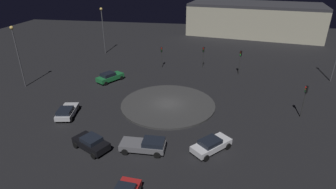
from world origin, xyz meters
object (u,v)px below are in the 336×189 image
object	(u,v)px
traffic_light_west	(305,95)
car_white	(211,145)
car_black	(91,143)
traffic_light_south_near	(203,53)
traffic_light_south	(162,53)
car_grey	(145,145)
traffic_light_southwest	(240,58)
store_building	(254,19)
streetlamp_east	(17,49)
car_silver	(67,112)
car_green	(110,77)
streetlamp_southeast	(102,23)

from	to	relation	value
traffic_light_west	car_white	bearing A→B (deg)	40.58
car_black	traffic_light_south_near	size ratio (longest dim) A/B	1.11
traffic_light_west	traffic_light_south	bearing A→B (deg)	-35.39
car_grey	traffic_light_southwest	world-z (taller)	traffic_light_southwest
store_building	streetlamp_east	bearing A→B (deg)	58.47
car_white	traffic_light_southwest	xyz separation A→B (m)	(-4.35, -22.90, 2.33)
car_silver	car_green	bearing A→B (deg)	-15.73
car_silver	traffic_light_south	bearing A→B (deg)	-32.75
car_green	traffic_light_west	bearing A→B (deg)	-73.05
car_silver	traffic_light_southwest	world-z (taller)	traffic_light_southwest
traffic_light_south	store_building	xyz separation A→B (m)	(-20.11, -32.23, 1.42)
car_black	streetlamp_southeast	size ratio (longest dim) A/B	0.45
car_silver	streetlamp_southeast	distance (m)	28.85
store_building	traffic_light_southwest	bearing A→B (deg)	89.99
streetlamp_southeast	car_silver	bearing A→B (deg)	101.69
car_grey	car_black	bearing A→B (deg)	5.14
traffic_light_west	traffic_light_south_near	bearing A→B (deg)	-50.39
streetlamp_east	traffic_light_south_near	bearing A→B (deg)	-153.62
traffic_light_west	store_building	bearing A→B (deg)	-87.77
car_black	store_building	xyz separation A→B (m)	(-22.59, -58.37, 3.47)
car_white	car_green	bearing A→B (deg)	-90.78
car_silver	traffic_light_south_near	distance (m)	26.76
traffic_light_west	streetlamp_east	bearing A→B (deg)	-2.93
car_green	traffic_light_west	size ratio (longest dim) A/B	1.12
traffic_light_west	traffic_light_south_near	size ratio (longest dim) A/B	1.07
car_white	store_building	xyz separation A→B (m)	(-10.44, -56.69, 3.49)
car_white	store_building	bearing A→B (deg)	-147.18
car_silver	traffic_light_south	xyz separation A→B (m)	(-8.34, -20.24, 2.11)
car_green	streetlamp_southeast	xyz separation A→B (m)	(6.86, -15.58, 5.70)
traffic_light_south_near	car_green	bearing A→B (deg)	-44.34
car_black	car_green	bearing A→B (deg)	-47.43
car_green	traffic_light_southwest	size ratio (longest dim) A/B	1.10
traffic_light_southwest	streetlamp_east	xyz separation A→B (m)	(33.71, 10.81, 3.01)
car_grey	car_green	bearing A→B (deg)	-60.32
traffic_light_west	streetlamp_east	world-z (taller)	streetlamp_east
streetlamp_southeast	car_white	bearing A→B (deg)	126.66
streetlamp_southeast	streetlamp_east	distance (m)	20.60
car_black	car_grey	distance (m)	5.59
traffic_light_west	car_silver	bearing A→B (deg)	10.74
car_black	streetlamp_east	xyz separation A→B (m)	(17.20, -13.77, 5.32)
car_grey	car_green	size ratio (longest dim) A/B	0.96
car_black	store_building	world-z (taller)	store_building
car_green	traffic_light_south_near	xyz separation A→B (m)	(-14.80, -9.30, 2.04)
car_grey	streetlamp_east	distance (m)	26.84
traffic_light_west	streetlamp_east	size ratio (longest dim) A/B	0.45
streetlamp_east	traffic_light_southwest	bearing A→B (deg)	-162.21
car_black	streetlamp_southeast	distance (m)	35.98
car_black	streetlamp_southeast	bearing A→B (deg)	-43.10
car_white	car_green	distance (m)	23.48
car_white	streetlamp_southeast	xyz separation A→B (m)	(23.74, -31.90, 5.74)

